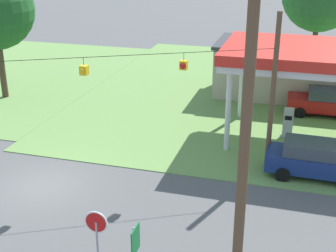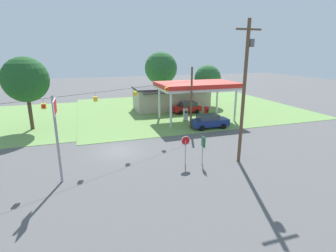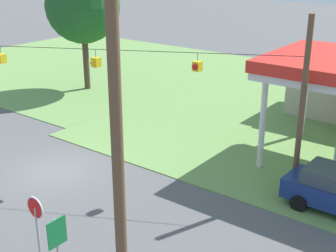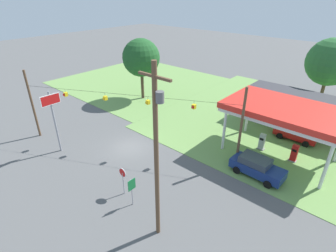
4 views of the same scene
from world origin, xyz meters
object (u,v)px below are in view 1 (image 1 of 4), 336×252
Objects in this scene: gas_station_canopy at (327,57)px; fuel_pump_near at (288,124)px; gas_station_store at (304,71)px; car_at_pumps_rear at (324,102)px; utility_pole_main at (248,119)px; route_sign at (135,247)px; car_at_pumps_front at (315,159)px; stop_sign_roadside at (97,230)px.

fuel_pump_near is at bearing -179.95° from gas_station_canopy.
gas_station_canopy is 0.86× the size of gas_station_store.
utility_pole_main reaches higher than car_at_pumps_rear.
route_sign is at bearing -102.03° from gas_station_store.
car_at_pumps_front is 11.86m from utility_pole_main.
gas_station_store is at bearing -69.80° from car_at_pumps_rear.
stop_sign_roadside reaches higher than car_at_pumps_rear.
car_at_pumps_rear is at bearing -112.59° from stop_sign_roadside.
fuel_pump_near is at bearing 109.53° from car_at_pumps_front.
fuel_pump_near is 0.40× the size of car_at_pumps_rear.
fuel_pump_near is (-1.60, -0.00, -3.92)m from gas_station_canopy.
car_at_pumps_rear is 1.83× the size of route_sign.
car_at_pumps_rear is 19.61m from stop_sign_roadside.
utility_pole_main is (-2.84, -19.03, 5.59)m from car_at_pumps_rear.
stop_sign_roadside is at bearing -125.36° from car_at_pumps_front.
car_at_pumps_front reaches higher than car_at_pumps_rear.
car_at_pumps_front is 1.06× the size of car_at_pumps_rear.
gas_station_canopy is at bearing -83.14° from gas_station_store.
gas_station_store is 22.48m from route_sign.
car_at_pumps_front is 0.40× the size of utility_pole_main.
gas_station_canopy reaches higher than fuel_pump_near.
utility_pole_main reaches higher than gas_station_store.
gas_station_store is 1.05× the size of utility_pole_main.
route_sign is at bearing 70.62° from car_at_pumps_rear.
route_sign is (-4.69, -21.99, -0.18)m from gas_station_store.
gas_station_canopy reaches higher than stop_sign_roadside.
fuel_pump_near is 4.85m from car_at_pumps_rear.
stop_sign_roadside is (-6.94, -9.28, 0.90)m from car_at_pumps_front.
stop_sign_roadside is 1.50m from route_sign.
route_sign is at bearing 169.80° from utility_pole_main.
car_at_pumps_rear is (2.03, 4.41, 0.06)m from fuel_pump_near.
route_sign is at bearing -106.07° from fuel_pump_near.
car_at_pumps_rear is 1.76× the size of stop_sign_roadside.
utility_pole_main is at bearing 80.35° from car_at_pumps_rear.
car_at_pumps_rear is at bearing -68.65° from gas_station_store.
fuel_pump_near is (-0.64, -7.95, -1.05)m from gas_station_store.
car_at_pumps_front is 11.62m from stop_sign_roadside.
car_at_pumps_front is (0.80, -12.35, -0.98)m from gas_station_store.
gas_station_canopy is at bearing 0.05° from fuel_pump_near.
fuel_pump_near is at bearing 64.13° from car_at_pumps_rear.
gas_station_store is at bearing 77.97° from route_sign.
gas_station_store is 2.80× the size of car_at_pumps_rear.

